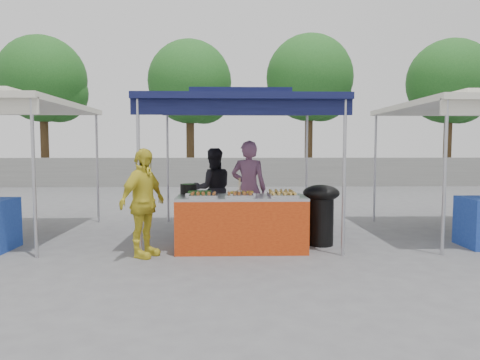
{
  "coord_description": "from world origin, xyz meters",
  "views": [
    {
      "loc": [
        -0.21,
        -6.71,
        1.6
      ],
      "look_at": [
        0.0,
        0.6,
        1.05
      ],
      "focal_mm": 32.0,
      "sensor_mm": 36.0,
      "label": 1
    }
  ],
  "objects_px": {
    "wok_burner": "(321,209)",
    "customer_person": "(143,203)",
    "vendor_woman": "(249,189)",
    "helper_man": "(213,189)",
    "vendor_table": "(241,223)",
    "cooking_pot": "(189,189)"
  },
  "relations": [
    {
      "from": "helper_man",
      "to": "customer_person",
      "type": "xyz_separation_m",
      "value": [
        -0.95,
        -2.09,
        -0.0
      ]
    },
    {
      "from": "cooking_pot",
      "to": "customer_person",
      "type": "distance_m",
      "value": 0.97
    },
    {
      "from": "helper_man",
      "to": "customer_person",
      "type": "bearing_deg",
      "value": 54.81
    },
    {
      "from": "wok_burner",
      "to": "helper_man",
      "type": "xyz_separation_m",
      "value": [
        -1.82,
        1.41,
        0.2
      ]
    },
    {
      "from": "vendor_table",
      "to": "vendor_woman",
      "type": "relative_size",
      "value": 1.15
    },
    {
      "from": "cooking_pot",
      "to": "customer_person",
      "type": "xyz_separation_m",
      "value": [
        -0.6,
        -0.76,
        -0.13
      ]
    },
    {
      "from": "customer_person",
      "to": "vendor_table",
      "type": "bearing_deg",
      "value": -47.54
    },
    {
      "from": "cooking_pot",
      "to": "vendor_woman",
      "type": "relative_size",
      "value": 0.16
    },
    {
      "from": "vendor_table",
      "to": "helper_man",
      "type": "xyz_separation_m",
      "value": [
        -0.5,
        1.71,
        0.37
      ]
    },
    {
      "from": "wok_burner",
      "to": "vendor_woman",
      "type": "bearing_deg",
      "value": 161.35
    },
    {
      "from": "wok_burner",
      "to": "vendor_woman",
      "type": "height_order",
      "value": "vendor_woman"
    },
    {
      "from": "customer_person",
      "to": "vendor_woman",
      "type": "bearing_deg",
      "value": -21.51
    },
    {
      "from": "vendor_table",
      "to": "wok_burner",
      "type": "height_order",
      "value": "wok_burner"
    },
    {
      "from": "vendor_woman",
      "to": "customer_person",
      "type": "height_order",
      "value": "vendor_woman"
    },
    {
      "from": "vendor_table",
      "to": "customer_person",
      "type": "bearing_deg",
      "value": -165.43
    },
    {
      "from": "wok_burner",
      "to": "helper_man",
      "type": "distance_m",
      "value": 2.31
    },
    {
      "from": "vendor_table",
      "to": "customer_person",
      "type": "relative_size",
      "value": 1.25
    },
    {
      "from": "wok_burner",
      "to": "customer_person",
      "type": "xyz_separation_m",
      "value": [
        -2.77,
        -0.68,
        0.2
      ]
    },
    {
      "from": "vendor_table",
      "to": "wok_burner",
      "type": "xyz_separation_m",
      "value": [
        1.32,
        0.3,
        0.17
      ]
    },
    {
      "from": "customer_person",
      "to": "cooking_pot",
      "type": "bearing_deg",
      "value": -10.39
    },
    {
      "from": "vendor_woman",
      "to": "helper_man",
      "type": "xyz_separation_m",
      "value": [
        -0.66,
        0.7,
        -0.07
      ]
    },
    {
      "from": "wok_burner",
      "to": "customer_person",
      "type": "distance_m",
      "value": 2.86
    }
  ]
}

